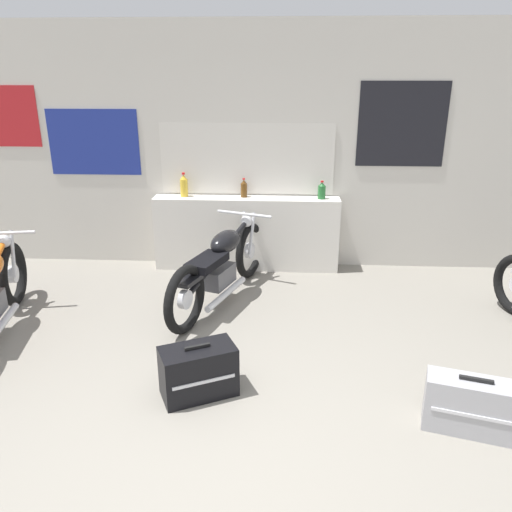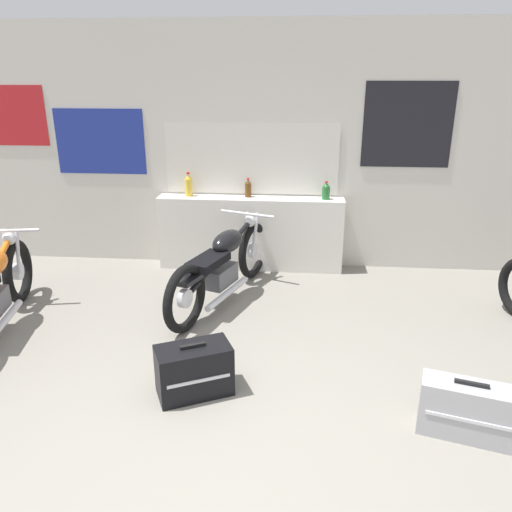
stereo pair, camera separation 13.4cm
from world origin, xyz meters
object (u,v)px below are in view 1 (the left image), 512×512
object	(u,v)px
hard_case_black	(198,371)
motorcycle_black	(221,265)
hard_case_silver	(472,406)
bottle_leftmost	(184,186)
bottle_center	(322,191)
bottle_left_center	(244,189)

from	to	relation	value
hard_case_black	motorcycle_black	bearing A→B (deg)	90.82
hard_case_silver	bottle_leftmost	bearing A→B (deg)	129.79
bottle_center	hard_case_silver	bearing A→B (deg)	-74.17
bottle_leftmost	bottle_center	world-z (taller)	bottle_leftmost
hard_case_silver	hard_case_black	distance (m)	1.88
hard_case_silver	motorcycle_black	bearing A→B (deg)	134.48
bottle_center	motorcycle_black	bearing A→B (deg)	-137.53
motorcycle_black	hard_case_silver	bearing A→B (deg)	-45.52
bottle_leftmost	bottle_left_center	size ratio (longest dim) A/B	1.27
bottle_left_center	hard_case_black	distance (m)	2.73
motorcycle_black	hard_case_silver	size ratio (longest dim) A/B	3.14
bottle_left_center	hard_case_silver	xyz separation A→B (m)	(1.72, -2.92, -0.78)
hard_case_silver	bottle_left_center	bearing A→B (deg)	120.51
bottle_leftmost	bottle_left_center	bearing A→B (deg)	0.71
bottle_left_center	hard_case_silver	size ratio (longest dim) A/B	0.35
bottle_left_center	motorcycle_black	xyz separation A→B (m)	(-0.16, -1.01, -0.57)
bottle_leftmost	hard_case_black	distance (m)	2.79
motorcycle_black	hard_case_silver	world-z (taller)	motorcycle_black
bottle_left_center	hard_case_silver	bearing A→B (deg)	-59.49
bottle_leftmost	motorcycle_black	size ratio (longest dim) A/B	0.14
motorcycle_black	hard_case_black	distance (m)	1.63
bottle_leftmost	hard_case_black	bearing A→B (deg)	-77.72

